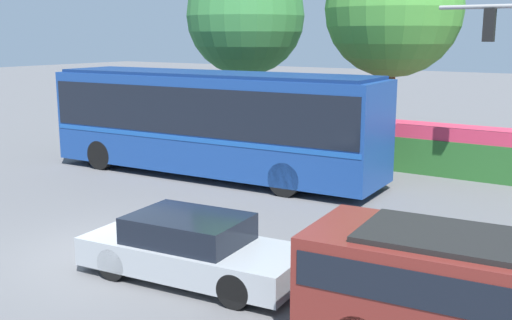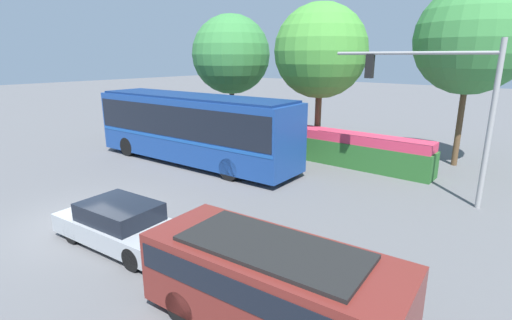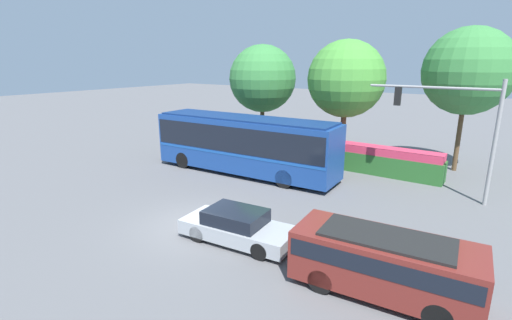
# 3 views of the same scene
# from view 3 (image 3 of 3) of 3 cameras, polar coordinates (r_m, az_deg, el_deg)

# --- Properties ---
(ground_plane) EXTENTS (140.00, 140.00, 0.00)m
(ground_plane) POSITION_cam_3_polar(r_m,az_deg,el_deg) (15.64, -9.54, -9.76)
(ground_plane) COLOR #5B5B5E
(city_bus) EXTENTS (11.49, 3.14, 3.37)m
(city_bus) POSITION_cam_3_polar(r_m,az_deg,el_deg) (21.72, -1.85, 2.85)
(city_bus) COLOR navy
(city_bus) RESTS_ON ground
(sedan_foreground) EXTENTS (4.46, 2.17, 1.21)m
(sedan_foreground) POSITION_cam_3_polar(r_m,az_deg,el_deg) (13.91, -2.87, -10.21)
(sedan_foreground) COLOR #9EA3A8
(sedan_foreground) RESTS_ON ground
(suv_left_lane) EXTENTS (5.25, 2.43, 1.79)m
(suv_left_lane) POSITION_cam_3_polar(r_m,az_deg,el_deg) (11.46, 19.13, -14.34)
(suv_left_lane) COLOR maroon
(suv_left_lane) RESTS_ON ground
(traffic_light_pole) EXTENTS (5.87, 0.24, 5.76)m
(traffic_light_pole) POSITION_cam_3_polar(r_m,az_deg,el_deg) (19.64, 28.81, 5.39)
(traffic_light_pole) COLOR gray
(traffic_light_pole) RESTS_ON ground
(flowering_hedge) EXTENTS (8.96, 1.22, 1.61)m
(flowering_hedge) POSITION_cam_3_polar(r_m,az_deg,el_deg) (23.31, 16.31, 0.26)
(flowering_hedge) COLOR #286028
(flowering_hedge) RESTS_ON ground
(street_tree_left) EXTENTS (4.75, 4.75, 7.64)m
(street_tree_left) POSITION_cam_3_polar(r_m,az_deg,el_deg) (26.98, 1.00, 12.42)
(street_tree_left) COLOR brown
(street_tree_left) RESTS_ON ground
(street_tree_centre) EXTENTS (4.74, 4.74, 7.80)m
(street_tree_centre) POSITION_cam_3_polar(r_m,az_deg,el_deg) (23.95, 13.72, 12.03)
(street_tree_centre) COLOR brown
(street_tree_centre) RESTS_ON ground
(street_tree_right) EXTENTS (5.00, 5.00, 8.43)m
(street_tree_right) POSITION_cam_3_polar(r_m,az_deg,el_deg) (24.92, 29.89, 11.77)
(street_tree_right) COLOR brown
(street_tree_right) RESTS_ON ground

